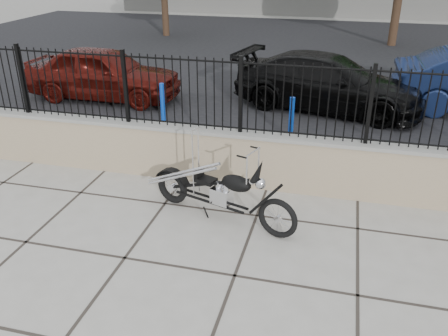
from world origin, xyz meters
TOP-DOWN VIEW (x-y plane):
  - ground_plane at (0.00, 0.00)m, footprint 90.00×90.00m
  - parking_lot at (0.00, 12.50)m, footprint 30.00×30.00m
  - retaining_wall at (0.00, 2.50)m, footprint 14.00×0.36m
  - iron_fence at (0.00, 2.50)m, footprint 14.00×0.08m
  - chopper_motorcycle at (0.95, 1.31)m, footprint 2.34×1.11m
  - car_red at (-3.57, 6.48)m, footprint 4.05×1.63m
  - car_black at (2.21, 7.03)m, footprint 4.94×2.84m
  - bollard_a at (-1.44, 5.22)m, footprint 0.14×0.14m
  - bollard_b at (1.60, 4.82)m, footprint 0.13×0.13m

SIDE VIEW (x-z plane):
  - ground_plane at x=0.00m, z-range 0.00..0.00m
  - parking_lot at x=0.00m, z-range 0.00..0.00m
  - bollard_a at x=-1.44m, z-range 0.00..0.89m
  - bollard_b at x=1.60m, z-range 0.00..0.91m
  - retaining_wall at x=0.00m, z-range 0.00..0.96m
  - car_black at x=2.21m, z-range 0.00..1.35m
  - car_red at x=-3.57m, z-range 0.00..1.38m
  - chopper_motorcycle at x=0.95m, z-range 0.00..1.40m
  - iron_fence at x=0.00m, z-range 0.96..2.16m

